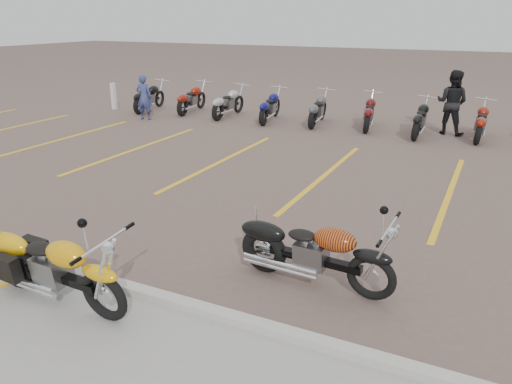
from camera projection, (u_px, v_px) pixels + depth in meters
ground at (244, 243)px, 8.00m from camera, size 100.00×100.00×0.00m
curb at (170, 300)px, 6.29m from camera, size 60.00×0.18×0.12m
parking_stripes at (325, 175)px, 11.38m from camera, size 38.00×5.50×0.01m
yellow_cruiser at (55, 268)px, 6.23m from camera, size 2.31×0.37×0.95m
flame_cruiser at (312, 253)px, 6.66m from camera, size 2.22×0.36×0.91m
person_a at (144, 97)px, 17.23m from camera, size 0.63×0.48×1.54m
person_b at (452, 103)px, 15.04m from camera, size 1.07×0.91×1.93m
bollard at (114, 96)px, 19.27m from camera, size 0.16×0.16×1.00m
bg_bike_row at (340, 111)px, 16.04m from camera, size 15.69×2.06×1.10m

